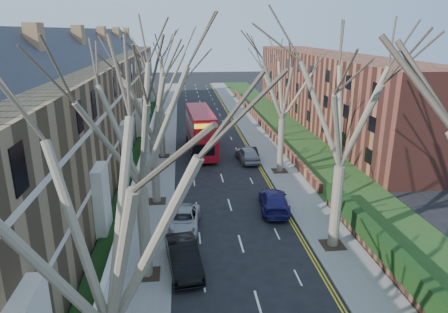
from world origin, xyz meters
name	(u,v)px	position (x,y,z in m)	size (l,w,h in m)	color
pavement_left	(164,132)	(-6.00, 39.00, 0.06)	(3.00, 102.00, 0.12)	slate
pavement_right	(252,130)	(6.00, 39.00, 0.06)	(3.00, 102.00, 0.12)	slate
terrace_left	(88,103)	(-13.65, 31.00, 5.53)	(9.70, 78.00, 13.60)	olive
flats_right	(326,88)	(17.46, 43.00, 4.98)	(13.97, 54.00, 10.00)	brown
wall_hedge_right	(419,287)	(7.70, 2.00, 1.12)	(0.70, 24.00, 1.80)	brown
front_wall_left	(146,145)	(-7.65, 31.00, 0.62)	(0.30, 78.00, 1.00)	white
grass_verge_right	(284,128)	(10.50, 39.00, 0.15)	(6.00, 102.00, 0.06)	#213B15
tree_left_near	(97,203)	(-5.70, -4.00, 8.93)	(9.80, 9.80, 13.73)	#776B55
tree_left_mid	(136,106)	(-5.70, 6.00, 9.56)	(10.50, 10.50, 14.71)	#776B55
tree_left_far	(151,86)	(-5.70, 16.00, 9.24)	(10.15, 10.15, 14.22)	#776B55
tree_left_dist	(159,67)	(-5.70, 28.00, 9.56)	(10.50, 10.50, 14.71)	#776B55
tree_right_mid	(346,96)	(5.70, 8.00, 9.56)	(10.50, 10.50, 14.71)	#776B55
tree_right_far	(284,75)	(5.70, 22.00, 9.24)	(10.15, 10.15, 14.22)	#776B55
double_decker_bus	(201,132)	(-1.49, 29.79, 2.25)	(3.25, 11.06, 4.57)	#A30B16
car_left_mid	(184,257)	(-3.67, 6.54, 0.78)	(1.65, 4.73, 1.56)	black
car_left_far	(183,220)	(-3.64, 11.45, 0.65)	(2.15, 4.66, 1.29)	#A5A5AA
car_right_near	(274,201)	(3.21, 13.76, 0.74)	(2.08, 5.11, 1.48)	navy
car_right_mid	(247,154)	(3.14, 25.64, 0.79)	(1.86, 4.63, 1.58)	gray
car_right_far	(249,152)	(3.54, 26.71, 0.64)	(1.36, 3.90, 1.28)	black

